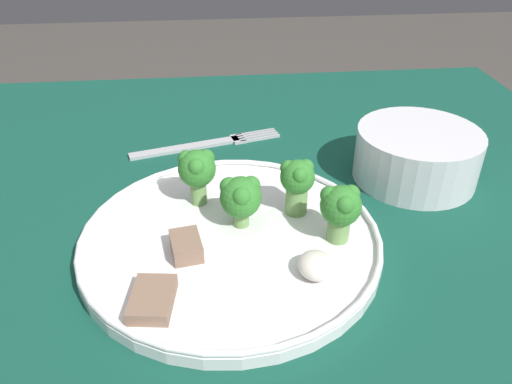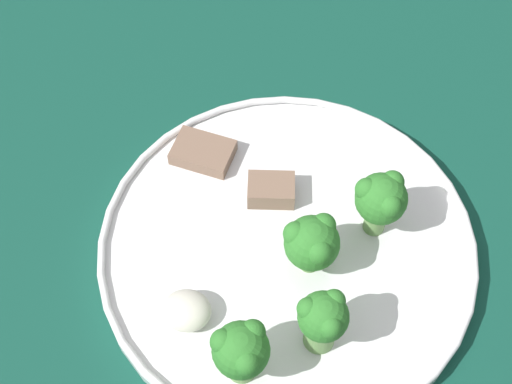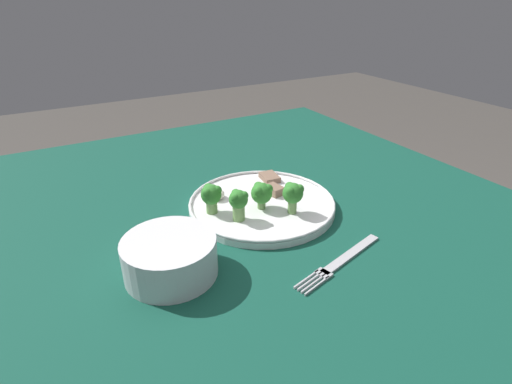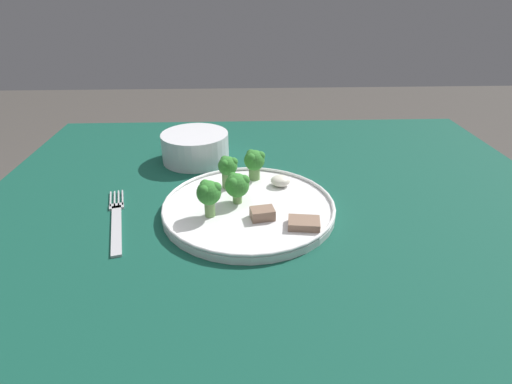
% 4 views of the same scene
% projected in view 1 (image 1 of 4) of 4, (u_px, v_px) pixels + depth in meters
% --- Properties ---
extents(table, '(1.05, 1.00, 0.75)m').
position_uv_depth(table, '(224.00, 360.00, 0.50)').
color(table, '#114738').
rests_on(table, ground_plane).
extents(dinner_plate, '(0.29, 0.29, 0.02)m').
position_uv_depth(dinner_plate, '(231.00, 239.00, 0.48)').
color(dinner_plate, white).
rests_on(dinner_plate, table).
extents(fork, '(0.07, 0.20, 0.00)m').
position_uv_depth(fork, '(206.00, 144.00, 0.66)').
color(fork, '#B2B2B7').
rests_on(fork, table).
extents(cream_bowl, '(0.14, 0.14, 0.06)m').
position_uv_depth(cream_bowl, '(417.00, 156.00, 0.58)').
color(cream_bowl, silver).
rests_on(cream_bowl, table).
extents(broccoli_floret_near_rim_left, '(0.04, 0.04, 0.06)m').
position_uv_depth(broccoli_floret_near_rim_left, '(197.00, 169.00, 0.50)').
color(broccoli_floret_near_rim_left, '#709E56').
rests_on(broccoli_floret_near_rim_left, dinner_plate).
extents(broccoli_floret_center_left, '(0.04, 0.04, 0.06)m').
position_uv_depth(broccoli_floret_center_left, '(341.00, 207.00, 0.45)').
color(broccoli_floret_center_left, '#709E56').
rests_on(broccoli_floret_center_left, dinner_plate).
extents(broccoli_floret_back_left, '(0.04, 0.04, 0.05)m').
position_uv_depth(broccoli_floret_back_left, '(241.00, 197.00, 0.48)').
color(broccoli_floret_back_left, '#709E56').
rests_on(broccoli_floret_back_left, dinner_plate).
extents(broccoli_floret_front_left, '(0.04, 0.03, 0.06)m').
position_uv_depth(broccoli_floret_front_left, '(298.00, 181.00, 0.49)').
color(broccoli_floret_front_left, '#709E56').
rests_on(broccoli_floret_front_left, dinner_plate).
extents(meat_slice_front_slice, '(0.04, 0.03, 0.02)m').
position_uv_depth(meat_slice_front_slice, '(187.00, 246.00, 0.45)').
color(meat_slice_front_slice, '#846651').
rests_on(meat_slice_front_slice, dinner_plate).
extents(meat_slice_middle_slice, '(0.05, 0.04, 0.01)m').
position_uv_depth(meat_slice_middle_slice, '(153.00, 299.00, 0.40)').
color(meat_slice_middle_slice, '#846651').
rests_on(meat_slice_middle_slice, dinner_plate).
extents(sauce_dollop, '(0.04, 0.03, 0.02)m').
position_uv_depth(sauce_dollop, '(317.00, 265.00, 0.43)').
color(sauce_dollop, silver).
rests_on(sauce_dollop, dinner_plate).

